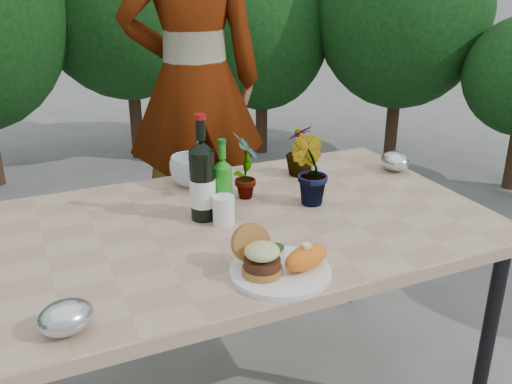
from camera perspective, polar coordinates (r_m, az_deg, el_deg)
name	(u,v)px	position (r m, az deg, el deg)	size (l,w,h in m)	color
patio_table	(246,236)	(1.91, -0.99, -4.38)	(1.60, 1.00, 0.75)	tan
shrub_hedge	(96,32)	(3.37, -15.75, 15.13)	(6.94, 5.10, 2.28)	#382316
dinner_plate	(280,272)	(1.57, 2.45, -7.96)	(0.28, 0.28, 0.01)	white
burger_stack	(259,255)	(1.54, 0.32, -6.36)	(0.11, 0.16, 0.11)	#B7722D
sweet_potato	(306,257)	(1.57, 5.04, -6.54)	(0.15, 0.08, 0.06)	orange
grilled_veg	(271,249)	(1.64, 1.55, -5.74)	(0.08, 0.05, 0.03)	olive
wine_bottle	(202,182)	(1.85, -5.38, 1.05)	(0.09, 0.09, 0.35)	black
sparkling_water	(223,188)	(1.88, -3.32, 0.37)	(0.06, 0.06, 0.27)	#208B19
plastic_cup	(224,210)	(1.84, -3.26, -1.81)	(0.07, 0.07, 0.10)	white
seedling_left	(246,166)	(2.01, -1.05, 2.62)	(0.13, 0.09, 0.24)	#245C1F
seedling_mid	(309,171)	(1.98, 5.36, 2.14)	(0.13, 0.11, 0.24)	#2E6021
seedling_right	(300,150)	(2.25, 4.45, 4.17)	(0.11, 0.11, 0.20)	#1F541C
blue_bowl	(190,171)	(2.17, -6.66, 2.15)	(0.15, 0.15, 0.12)	silver
foil_packet_left	(66,317)	(1.40, -18.47, -11.80)	(0.13, 0.11, 0.08)	silver
foil_packet_right	(395,161)	(2.38, 13.71, 3.03)	(0.13, 0.11, 0.08)	silver
person	(194,83)	(2.90, -6.22, 10.83)	(0.71, 0.47, 1.95)	#8A5545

